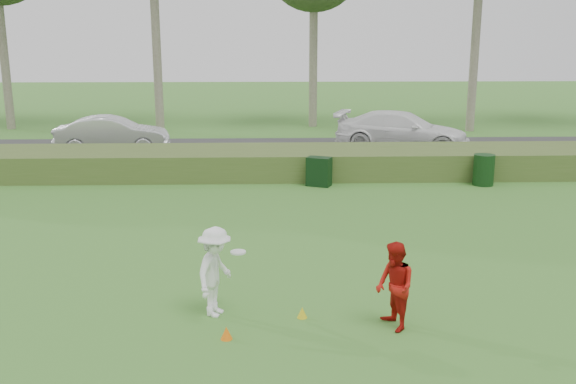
{
  "coord_description": "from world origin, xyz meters",
  "views": [
    {
      "loc": [
        -0.45,
        -10.17,
        4.74
      ],
      "look_at": [
        0.0,
        4.0,
        1.3
      ],
      "focal_mm": 40.0,
      "sensor_mm": 36.0,
      "label": 1
    }
  ],
  "objects_px": {
    "cone_orange": "(226,333)",
    "car_mid": "(113,135)",
    "player_white": "(215,272)",
    "trash_bin": "(484,170)",
    "car_right": "(402,131)",
    "player_red": "(395,286)",
    "utility_cabinet": "(319,172)",
    "cone_yellow": "(302,312)"
  },
  "relations": [
    {
      "from": "player_white",
      "to": "car_right",
      "type": "height_order",
      "value": "car_right"
    },
    {
      "from": "player_red",
      "to": "trash_bin",
      "type": "bearing_deg",
      "value": 138.26
    },
    {
      "from": "utility_cabinet",
      "to": "trash_bin",
      "type": "distance_m",
      "value": 5.39
    },
    {
      "from": "cone_yellow",
      "to": "trash_bin",
      "type": "relative_size",
      "value": 0.19
    },
    {
      "from": "trash_bin",
      "to": "car_mid",
      "type": "bearing_deg",
      "value": 155.38
    },
    {
      "from": "player_white",
      "to": "car_mid",
      "type": "relative_size",
      "value": 0.35
    },
    {
      "from": "player_white",
      "to": "car_right",
      "type": "xyz_separation_m",
      "value": [
        6.6,
        16.3,
        0.07
      ]
    },
    {
      "from": "cone_orange",
      "to": "car_mid",
      "type": "bearing_deg",
      "value": 108.62
    },
    {
      "from": "player_white",
      "to": "player_red",
      "type": "bearing_deg",
      "value": -81.37
    },
    {
      "from": "player_white",
      "to": "utility_cabinet",
      "type": "distance_m",
      "value": 10.25
    },
    {
      "from": "car_mid",
      "to": "car_right",
      "type": "xyz_separation_m",
      "value": [
        12.08,
        0.29,
        0.06
      ]
    },
    {
      "from": "cone_orange",
      "to": "cone_yellow",
      "type": "distance_m",
      "value": 1.48
    },
    {
      "from": "player_white",
      "to": "utility_cabinet",
      "type": "bearing_deg",
      "value": 6.04
    },
    {
      "from": "player_red",
      "to": "car_mid",
      "type": "xyz_separation_m",
      "value": [
        -8.47,
        16.65,
        0.07
      ]
    },
    {
      "from": "player_white",
      "to": "trash_bin",
      "type": "xyz_separation_m",
      "value": [
        7.97,
        9.85,
        -0.29
      ]
    },
    {
      "from": "car_mid",
      "to": "car_right",
      "type": "distance_m",
      "value": 12.09
    },
    {
      "from": "utility_cabinet",
      "to": "car_mid",
      "type": "relative_size",
      "value": 0.21
    },
    {
      "from": "cone_yellow",
      "to": "car_mid",
      "type": "height_order",
      "value": "car_mid"
    },
    {
      "from": "player_white",
      "to": "trash_bin",
      "type": "relative_size",
      "value": 1.57
    },
    {
      "from": "cone_orange",
      "to": "cone_yellow",
      "type": "height_order",
      "value": "cone_orange"
    },
    {
      "from": "player_white",
      "to": "utility_cabinet",
      "type": "height_order",
      "value": "player_white"
    },
    {
      "from": "cone_yellow",
      "to": "utility_cabinet",
      "type": "distance_m",
      "value": 10.15
    },
    {
      "from": "car_right",
      "to": "player_white",
      "type": "bearing_deg",
      "value": 176.74
    },
    {
      "from": "trash_bin",
      "to": "car_right",
      "type": "bearing_deg",
      "value": 101.99
    },
    {
      "from": "cone_yellow",
      "to": "car_mid",
      "type": "bearing_deg",
      "value": 113.31
    },
    {
      "from": "car_right",
      "to": "trash_bin",
      "type": "bearing_deg",
      "value": -149.22
    },
    {
      "from": "car_right",
      "to": "cone_orange",
      "type": "bearing_deg",
      "value": 178.53
    },
    {
      "from": "car_mid",
      "to": "car_right",
      "type": "relative_size",
      "value": 0.82
    },
    {
      "from": "trash_bin",
      "to": "car_right",
      "type": "distance_m",
      "value": 6.61
    },
    {
      "from": "cone_yellow",
      "to": "trash_bin",
      "type": "xyz_separation_m",
      "value": [
        6.48,
        10.03,
        0.41
      ]
    },
    {
      "from": "player_red",
      "to": "cone_yellow",
      "type": "height_order",
      "value": "player_red"
    },
    {
      "from": "player_red",
      "to": "utility_cabinet",
      "type": "xyz_separation_m",
      "value": [
        -0.41,
        10.55,
        -0.27
      ]
    },
    {
      "from": "player_red",
      "to": "cone_yellow",
      "type": "relative_size",
      "value": 7.64
    },
    {
      "from": "player_white",
      "to": "cone_yellow",
      "type": "bearing_deg",
      "value": -76.16
    },
    {
      "from": "cone_yellow",
      "to": "car_right",
      "type": "relative_size",
      "value": 0.03
    },
    {
      "from": "trash_bin",
      "to": "car_right",
      "type": "xyz_separation_m",
      "value": [
        -1.37,
        6.45,
        0.36
      ]
    },
    {
      "from": "utility_cabinet",
      "to": "trash_bin",
      "type": "bearing_deg",
      "value": 22.72
    },
    {
      "from": "car_right",
      "to": "utility_cabinet",
      "type": "bearing_deg",
      "value": 166.63
    },
    {
      "from": "player_red",
      "to": "cone_orange",
      "type": "height_order",
      "value": "player_red"
    },
    {
      "from": "cone_orange",
      "to": "car_right",
      "type": "height_order",
      "value": "car_right"
    },
    {
      "from": "cone_orange",
      "to": "trash_bin",
      "type": "bearing_deg",
      "value": 54.36
    },
    {
      "from": "player_white",
      "to": "cone_yellow",
      "type": "height_order",
      "value": "player_white"
    }
  ]
}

